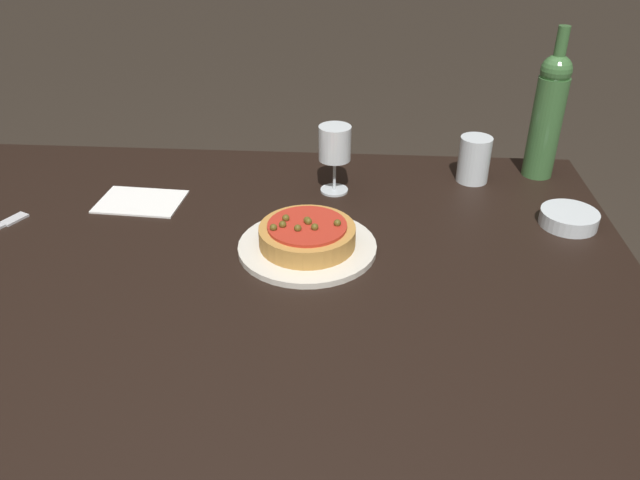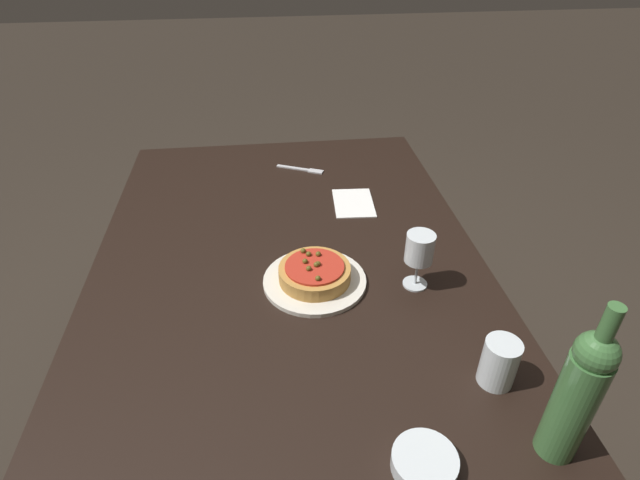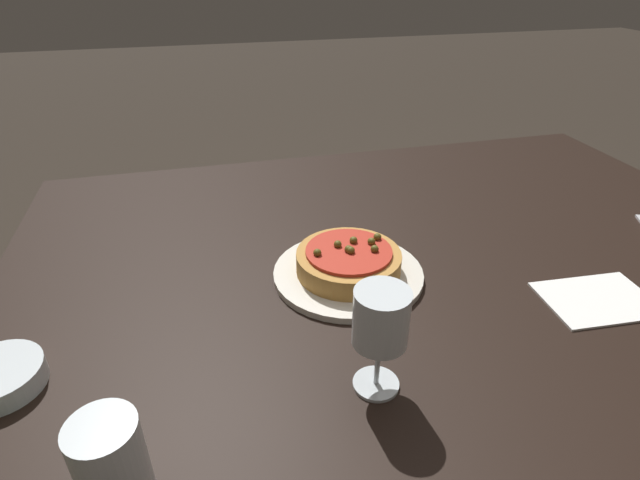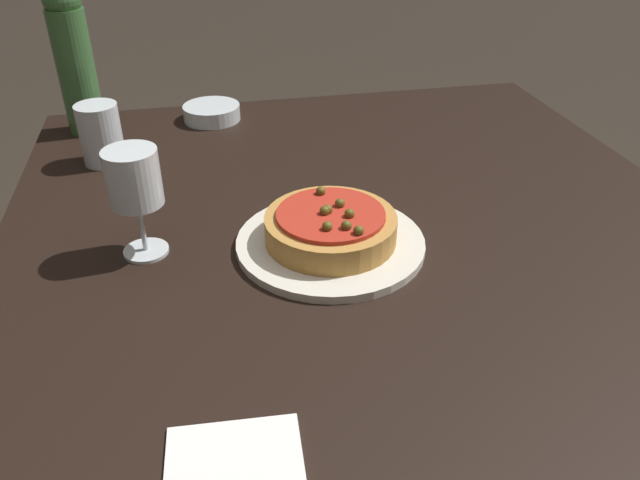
# 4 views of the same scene
# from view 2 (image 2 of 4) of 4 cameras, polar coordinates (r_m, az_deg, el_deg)

# --- Properties ---
(ground_plane) EXTENTS (14.00, 14.00, 0.00)m
(ground_plane) POSITION_cam_2_polar(r_m,az_deg,el_deg) (1.90, -2.83, -18.93)
(ground_plane) COLOR #2D261E
(dining_table) EXTENTS (1.50, 1.06, 0.70)m
(dining_table) POSITION_cam_2_polar(r_m,az_deg,el_deg) (1.43, -3.55, -3.76)
(dining_table) COLOR black
(dining_table) RESTS_ON ground_plane
(dinner_plate) EXTENTS (0.26, 0.26, 0.01)m
(dinner_plate) POSITION_cam_2_polar(r_m,az_deg,el_deg) (1.29, -0.61, -4.68)
(dinner_plate) COLOR silver
(dinner_plate) RESTS_ON dining_table
(pizza) EXTENTS (0.18, 0.18, 0.05)m
(pizza) POSITION_cam_2_polar(r_m,az_deg,el_deg) (1.27, -0.62, -3.73)
(pizza) COLOR #BC843D
(pizza) RESTS_ON dinner_plate
(wine_glass) EXTENTS (0.07, 0.07, 0.15)m
(wine_glass) POSITION_cam_2_polar(r_m,az_deg,el_deg) (1.24, 11.31, -1.12)
(wine_glass) COLOR silver
(wine_glass) RESTS_ON dining_table
(wine_bottle) EXTENTS (0.07, 0.07, 0.34)m
(wine_bottle) POSITION_cam_2_polar(r_m,az_deg,el_deg) (0.95, 27.36, -15.34)
(wine_bottle) COLOR #3D6B38
(wine_bottle) RESTS_ON dining_table
(water_cup) EXTENTS (0.07, 0.07, 0.11)m
(water_cup) POSITION_cam_2_polar(r_m,az_deg,el_deg) (1.09, 19.79, -13.04)
(water_cup) COLOR silver
(water_cup) RESTS_ON dining_table
(side_bowl) EXTENTS (0.12, 0.12, 0.03)m
(side_bowl) POSITION_cam_2_polar(r_m,az_deg,el_deg) (0.96, 11.84, -23.62)
(side_bowl) COLOR silver
(side_bowl) RESTS_ON dining_table
(fork) EXTENTS (0.09, 0.17, 0.00)m
(fork) POSITION_cam_2_polar(r_m,az_deg,el_deg) (1.82, -1.96, 8.06)
(fork) COLOR silver
(fork) RESTS_ON dining_table
(paper_napkin) EXTENTS (0.19, 0.14, 0.00)m
(paper_napkin) POSITION_cam_2_polar(r_m,az_deg,el_deg) (1.62, 3.85, 4.24)
(paper_napkin) COLOR white
(paper_napkin) RESTS_ON dining_table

